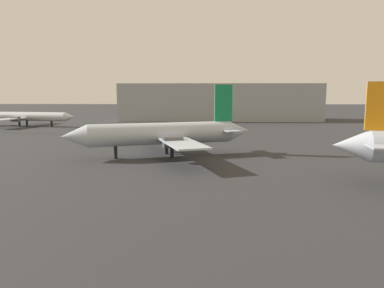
{
  "coord_description": "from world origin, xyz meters",
  "views": [
    {
      "loc": [
        0.45,
        -6.19,
        8.73
      ],
      "look_at": [
        -0.81,
        32.85,
        3.17
      ],
      "focal_mm": 32.95,
      "sensor_mm": 36.0,
      "label": 1
    }
  ],
  "objects": [
    {
      "name": "airplane_distant",
      "position": [
        -47.98,
        88.19,
        2.68
      ],
      "size": [
        28.6,
        20.71,
        7.8
      ],
      "rotation": [
        0.0,
        0.0,
        -0.17
      ],
      "color": "silver",
      "rests_on": "ground_plane"
    },
    {
      "name": "airplane_on_taxiway",
      "position": [
        -5.11,
        42.8,
        3.23
      ],
      "size": [
        26.41,
        24.69,
        10.1
      ],
      "rotation": [
        0.0,
        0.0,
        3.47
      ],
      "color": "#B2BCCC",
      "rests_on": "ground_plane"
    },
    {
      "name": "terminal_building",
      "position": [
        5.73,
        113.85,
        6.01
      ],
      "size": [
        65.05,
        18.85,
        12.02
      ],
      "primitive_type": "cube",
      "color": "#999EA3",
      "rests_on": "ground_plane"
    }
  ]
}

